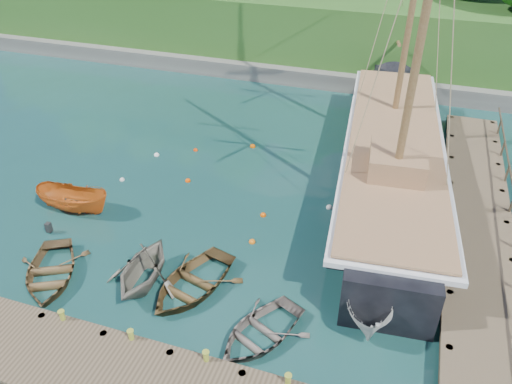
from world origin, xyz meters
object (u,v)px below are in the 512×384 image
rowboat_0 (52,278)px  schooner (391,164)px  cabin_boat_white (365,309)px  rowboat_2 (192,289)px  rowboat_3 (260,337)px  motorboat_orange (76,211)px  rowboat_1 (145,282)px

rowboat_0 → schooner: (13.28, 12.64, 1.18)m
rowboat_0 → cabin_boat_white: 13.65m
cabin_boat_white → schooner: 10.21m
cabin_boat_white → schooner: size_ratio=0.17×
rowboat_2 → rowboat_3: rowboat_2 is taller
rowboat_0 → motorboat_orange: bearing=85.1°
rowboat_1 → rowboat_2: rowboat_1 is taller
cabin_boat_white → motorboat_orange: bearing=160.8°
rowboat_1 → schooner: 14.85m
rowboat_3 → schooner: schooner is taller
rowboat_3 → cabin_boat_white: cabin_boat_white is taller
rowboat_2 → cabin_boat_white: cabin_boat_white is taller
rowboat_3 → cabin_boat_white: 4.56m
rowboat_3 → cabin_boat_white: size_ratio=0.81×
rowboat_1 → rowboat_0: bearing=-168.5°
rowboat_0 → motorboat_orange: 5.06m
rowboat_2 → motorboat_orange: size_ratio=1.11×
rowboat_0 → rowboat_3: bearing=-29.3°
rowboat_3 → rowboat_2: bearing=-178.1°
schooner → rowboat_0: bearing=-141.6°
rowboat_1 → motorboat_orange: rowboat_1 is taller
motorboat_orange → cabin_boat_white: (15.41, -2.15, 0.00)m
rowboat_1 → rowboat_2: bearing=5.3°
rowboat_2 → rowboat_3: 3.91m
schooner → motorboat_orange: bearing=-157.6°
rowboat_2 → rowboat_0: bearing=-152.0°
rowboat_2 → schooner: size_ratio=0.16×
rowboat_2 → cabin_boat_white: bearing=24.7°
rowboat_0 → schooner: schooner is taller
rowboat_0 → rowboat_2: 6.33m
rowboat_1 → rowboat_3: bearing=-15.5°
rowboat_1 → cabin_boat_white: rowboat_1 is taller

